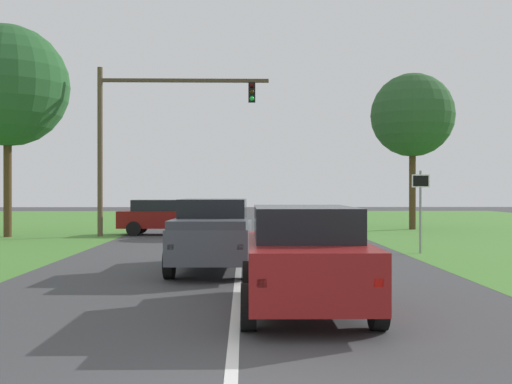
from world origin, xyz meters
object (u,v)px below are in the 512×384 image
Objects in this scene: pickup_truck_lead at (214,234)px; extra_tree_1 at (8,86)px; oak_tree_right at (412,115)px; red_suv_near at (304,256)px; crossing_suv_far at (164,216)px; keep_moving_sign at (421,201)px; traffic_light at (145,124)px.

pickup_truck_lead is 16.69m from extra_tree_1.
pickup_truck_lead is at bearing -120.41° from oak_tree_right.
pickup_truck_lead is (-1.86, 5.35, -0.01)m from red_suv_near.
extra_tree_1 is at bearing 129.86° from pickup_truck_lead.
pickup_truck_lead reaches higher than crossing_suv_far.
pickup_truck_lead is at bearing -50.14° from extra_tree_1.
crossing_suv_far is at bearing 10.27° from extra_tree_1.
keep_moving_sign is at bearing 63.32° from red_suv_near.
crossing_suv_far is (-13.00, -3.77, -5.32)m from oak_tree_right.
red_suv_near is at bearing -72.19° from traffic_light.
traffic_light is at bearing 143.23° from keep_moving_sign.
oak_tree_right is 20.62m from extra_tree_1.
oak_tree_right is 14.55m from crossing_suv_far.
oak_tree_right is at bearing 14.15° from extra_tree_1.
keep_moving_sign is at bearing -104.33° from oak_tree_right.
crossing_suv_far is (-9.78, 8.82, -0.89)m from keep_moving_sign.
traffic_light is at bearing 107.81° from red_suv_near.
traffic_light is at bearing -161.23° from oak_tree_right.
red_suv_near is 1.07× the size of crossing_suv_far.
red_suv_near is 19.22m from crossing_suv_far.
crossing_suv_far is at bearing 102.85° from pickup_truck_lead.
oak_tree_right is (13.80, 4.69, 1.02)m from traffic_light.
traffic_light is at bearing 3.22° from extra_tree_1.
traffic_light is at bearing 107.21° from pickup_truck_lead.
extra_tree_1 reaches higher than red_suv_near.
pickup_truck_lead is 1.17× the size of crossing_suv_far.
crossing_suv_far is at bearing 104.72° from red_suv_near.
oak_tree_right is 1.93× the size of crossing_suv_far.
pickup_truck_lead is at bearing -146.88° from keep_moving_sign.
extra_tree_1 reaches higher than keep_moving_sign.
extra_tree_1 is at bearing -165.85° from oak_tree_right.
pickup_truck_lead is 0.65× the size of traffic_light.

